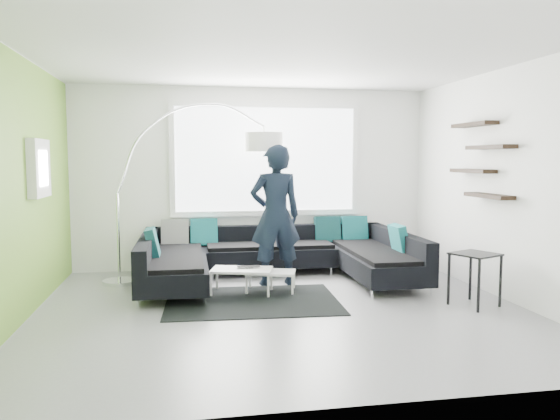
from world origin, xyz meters
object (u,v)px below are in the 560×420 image
object	(u,v)px
person	(275,215)
laptop	(249,268)
sectional_sofa	(277,258)
arc_lamp	(117,194)
coffee_table	(256,280)
side_table	(474,280)

from	to	relation	value
person	laptop	world-z (taller)	person
sectional_sofa	arc_lamp	size ratio (longest dim) A/B	1.49
sectional_sofa	person	xyz separation A→B (m)	(-0.04, -0.10, 0.60)
sectional_sofa	arc_lamp	world-z (taller)	arc_lamp
coffee_table	laptop	size ratio (longest dim) A/B	3.33
side_table	person	xyz separation A→B (m)	(-2.09, 1.48, 0.64)
side_table	sectional_sofa	bearing A→B (deg)	142.35
coffee_table	side_table	world-z (taller)	side_table
sectional_sofa	laptop	distance (m)	0.69
coffee_table	sectional_sofa	bearing A→B (deg)	69.75
person	arc_lamp	bearing A→B (deg)	-14.83
sectional_sofa	person	bearing A→B (deg)	-110.94
sectional_sofa	coffee_table	world-z (taller)	sectional_sofa
person	coffee_table	bearing A→B (deg)	48.65
coffee_table	laptop	bearing A→B (deg)	-155.64
sectional_sofa	person	size ratio (longest dim) A/B	1.95
arc_lamp	side_table	xyz separation A→B (m)	(4.19, -1.90, -0.93)
arc_lamp	laptop	world-z (taller)	arc_lamp
side_table	person	distance (m)	2.64
coffee_table	laptop	distance (m)	0.20
arc_lamp	laptop	size ratio (longest dim) A/B	8.45
coffee_table	arc_lamp	distance (m)	2.24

